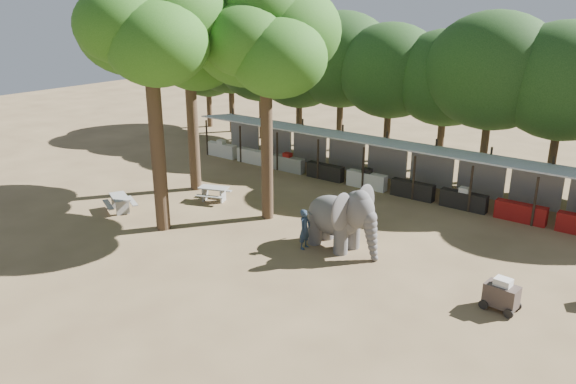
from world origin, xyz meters
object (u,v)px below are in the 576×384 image
Objects in this scene: yard_tree_left at (189,38)px; elephant at (342,217)px; handler at (305,229)px; cart_front at (501,294)px; yard_tree_back at (266,37)px; picnic_table_far at (214,192)px; yard_tree_center at (149,22)px; picnic_table_near at (120,201)px.

yard_tree_left is 2.92× the size of elephant.
handler reaches higher than cart_front.
elephant is at bearing -58.00° from handler.
yard_tree_back reaches higher than picnic_table_far.
picnic_table_far is 15.72m from cart_front.
picnic_table_far is (-7.29, 1.98, -0.38)m from handler.
yard_tree_back is at bearing -20.44° from picnic_table_far.
yard_tree_center is 1.06× the size of yard_tree_back.
yard_tree_left is 8.12m from picnic_table_far.
yard_tree_center is at bearing -101.89° from picnic_table_far.
yard_tree_back is 5.57× the size of picnic_table_near.
yard_tree_left is at bearing 175.64° from cart_front.
cart_front is (18.26, 1.89, 0.06)m from picnic_table_near.
yard_tree_left is 5.40× the size of picnic_table_near.
elephant is 2.16× the size of handler.
cart_front is (17.94, -3.09, -7.62)m from yard_tree_left.
elephant is 1.98× the size of picnic_table_far.
yard_tree_back is at bearing 53.14° from yard_tree_center.
cart_front is at bearing -94.59° from handler.
yard_tree_back is (6.00, -1.00, 0.34)m from yard_tree_left.
picnic_table_far is (2.36, -1.04, -7.70)m from yard_tree_left.
yard_tree_back reaches higher than yard_tree_left.
yard_tree_left is at bearing 111.15° from picnic_table_near.
yard_tree_back is 3.01× the size of elephant.
yard_tree_left is 5.77× the size of picnic_table_far.
cart_front is (8.29, -0.08, -0.29)m from handler.
yard_tree_center is (3.00, -5.00, 1.01)m from yard_tree_left.
yard_tree_center is 9.44× the size of cart_front.
handler is (3.65, -2.02, -7.67)m from yard_tree_back.
yard_tree_center is at bearing -152.39° from elephant.
picnic_table_near reaches higher than picnic_table_far.
yard_tree_left is at bearing 176.61° from elephant.
elephant reaches higher than picnic_table_near.
picnic_table_near is at bearing 179.65° from yard_tree_center.
yard_tree_center reaches higher than cart_front.
handler is 1.37× the size of cart_front.
yard_tree_left is 13.03m from elephant.
yard_tree_center is 6.88× the size of handler.
yard_tree_left is 19.74m from cart_front.
picnic_table_near is (-3.32, 0.02, -8.69)m from yard_tree_center.
cart_front is (15.58, -2.06, 0.08)m from picnic_table_far.
yard_tree_center is 5.04m from yard_tree_back.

